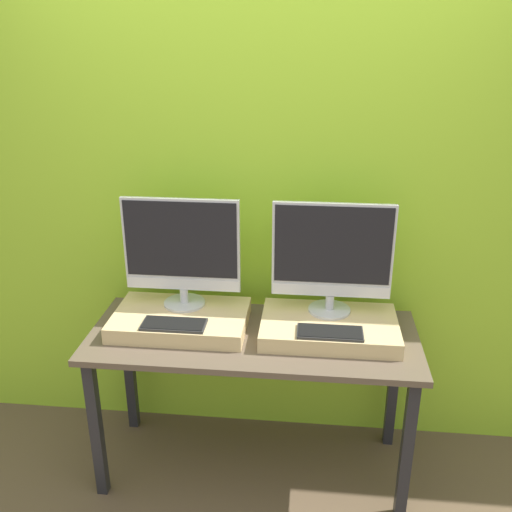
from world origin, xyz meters
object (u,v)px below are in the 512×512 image
Objects in this scene: monitor_left at (182,250)px; keyboard_right at (330,332)px; keyboard_left at (174,324)px; monitor_right at (332,255)px.

monitor_left reaches higher than keyboard_right.
monitor_left reaches higher than keyboard_left.
monitor_right reaches higher than keyboard_left.
monitor_left is at bearing 180.00° from monitor_right.
monitor_right is 0.35m from keyboard_right.
monitor_left and monitor_right have the same top height.
keyboard_left is 1.00× the size of keyboard_right.
keyboard_left is 0.53× the size of monitor_right.
keyboard_left and keyboard_right have the same top height.
monitor_left is 1.90× the size of keyboard_left.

